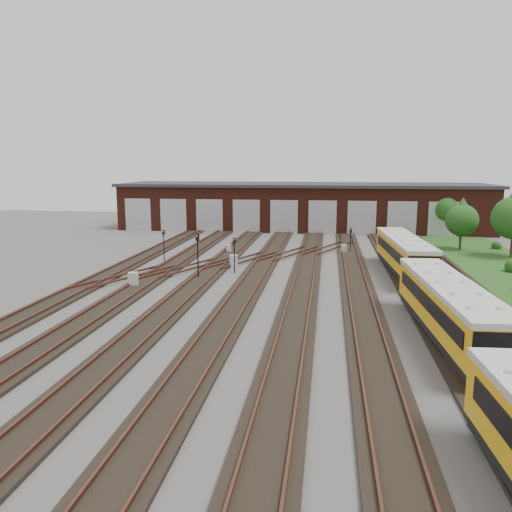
# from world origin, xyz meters

# --- Properties ---
(ground) EXTENTS (120.00, 120.00, 0.00)m
(ground) POSITION_xyz_m (0.00, 0.00, 0.00)
(ground) COLOR #4A4744
(ground) RESTS_ON ground
(track_network) EXTENTS (30.40, 70.00, 0.33)m
(track_network) POSITION_xyz_m (-0.17, 0.59, 0.11)
(track_network) COLOR black
(track_network) RESTS_ON ground
(maintenance_shed) EXTENTS (51.00, 12.50, 6.35)m
(maintenance_shed) POSITION_xyz_m (-0.01, 39.97, 3.20)
(maintenance_shed) COLOR #4A1B12
(maintenance_shed) RESTS_ON ground
(metro_train) EXTENTS (3.24, 45.52, 2.77)m
(metro_train) POSITION_xyz_m (10.00, -5.18, 1.75)
(metro_train) COLOR black
(metro_train) RESTS_ON ground
(signal_mast_0) EXTENTS (0.23, 0.22, 2.93)m
(signal_mast_0) POSITION_xyz_m (-11.54, 13.65, 1.86)
(signal_mast_0) COLOR black
(signal_mast_0) RESTS_ON ground
(signal_mast_1) EXTENTS (0.31, 0.29, 3.63)m
(signal_mast_1) POSITION_xyz_m (-6.42, 6.74, 2.30)
(signal_mast_1) COLOR black
(signal_mast_1) RESTS_ON ground
(signal_mast_2) EXTENTS (0.25, 0.24, 3.00)m
(signal_mast_2) POSITION_xyz_m (-3.96, 9.32, 1.91)
(signal_mast_2) COLOR black
(signal_mast_2) RESTS_ON ground
(signal_mast_3) EXTENTS (0.26, 0.24, 2.59)m
(signal_mast_3) POSITION_xyz_m (6.06, 20.36, 1.68)
(signal_mast_3) COLOR black
(signal_mast_3) RESTS_ON ground
(relay_cabinet_0) EXTENTS (0.75, 0.66, 1.12)m
(relay_cabinet_0) POSITION_xyz_m (-10.51, 3.43, 0.56)
(relay_cabinet_0) COLOR #AEB0B3
(relay_cabinet_0) RESTS_ON ground
(relay_cabinet_1) EXTENTS (0.59, 0.52, 0.86)m
(relay_cabinet_1) POSITION_xyz_m (-6.34, 18.80, 0.43)
(relay_cabinet_1) COLOR #AEB0B3
(relay_cabinet_1) RESTS_ON ground
(relay_cabinet_2) EXTENTS (0.78, 0.69, 1.15)m
(relay_cabinet_2) POSITION_xyz_m (-4.42, 11.43, 0.57)
(relay_cabinet_2) COLOR #AEB0B3
(relay_cabinet_2) RESTS_ON ground
(relay_cabinet_3) EXTENTS (0.60, 0.52, 0.94)m
(relay_cabinet_3) POSITION_xyz_m (5.40, 19.95, 0.47)
(relay_cabinet_3) COLOR #AEB0B3
(relay_cabinet_3) RESTS_ON ground
(relay_cabinet_4) EXTENTS (0.72, 0.65, 1.04)m
(relay_cabinet_4) POSITION_xyz_m (10.33, 10.33, 0.52)
(relay_cabinet_4) COLOR #AEB0B3
(relay_cabinet_4) RESTS_ON ground
(tree_0) EXTENTS (3.61, 3.61, 5.98)m
(tree_0) POSITION_xyz_m (18.40, 35.00, 3.84)
(tree_0) COLOR #322816
(tree_0) RESTS_ON ground
(tree_1) EXTENTS (3.39, 3.39, 5.61)m
(tree_1) POSITION_xyz_m (17.71, 23.92, 3.61)
(tree_1) COLOR #322816
(tree_1) RESTS_ON ground
(bush_2) EXTENTS (1.04, 1.04, 1.04)m
(bush_2) POSITION_xyz_m (21.77, 25.08, 0.52)
(bush_2) COLOR #134112
(bush_2) RESTS_ON ground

